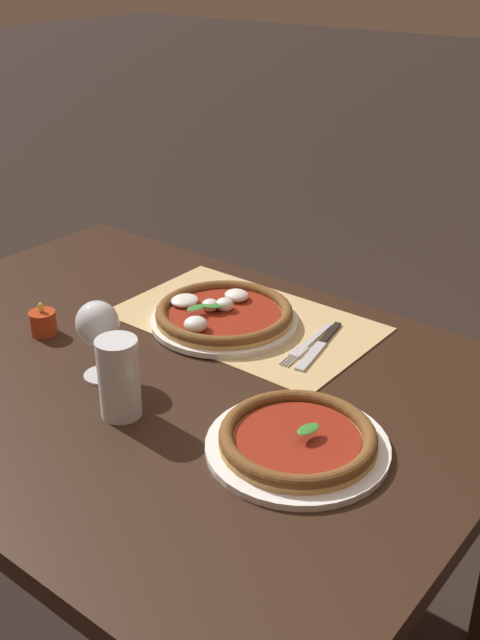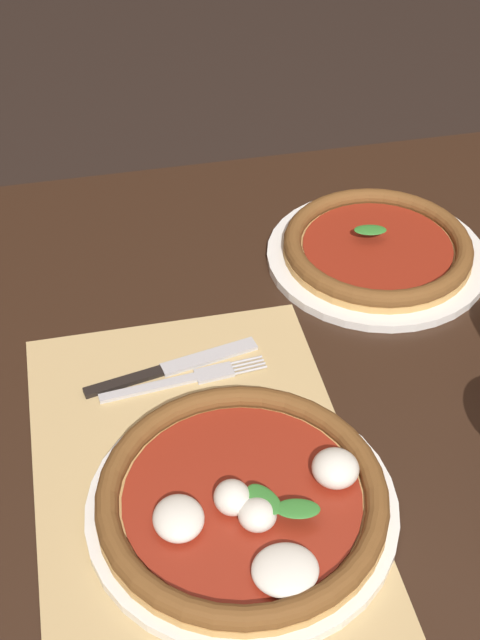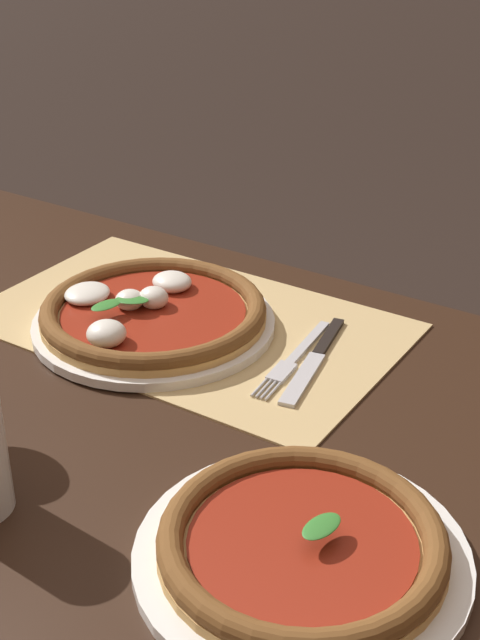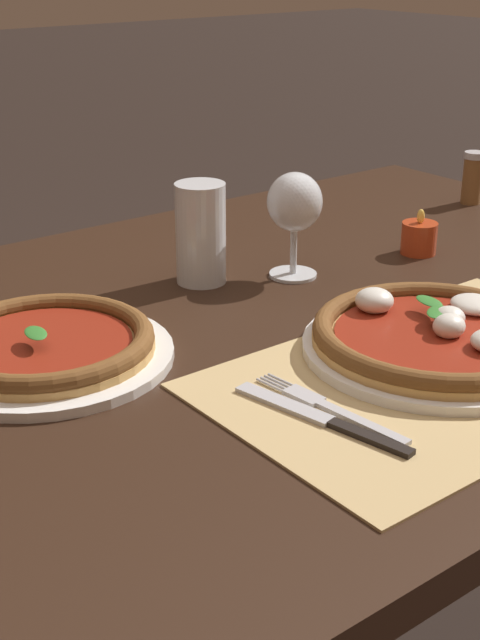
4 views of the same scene
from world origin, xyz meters
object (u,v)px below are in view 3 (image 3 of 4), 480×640
Objects in this scene: pizza_near at (152,314)px; fork at (294,359)px; pizza_far at (302,546)px; knife at (314,360)px.

pizza_near is 1.57× the size of fork.
pizza_near is 0.46m from pizza_far.
pizza_far is 0.34m from knife.
fork is (-0.20, -0.03, -0.02)m from pizza_near.
pizza_far reaches higher than knife.
pizza_near is at bearing 7.72° from fork.
knife is at bearing -170.24° from pizza_near.
fork is 0.94× the size of knife.
knife is at bearing -154.13° from fork.
fork is at bearing -172.28° from pizza_near.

